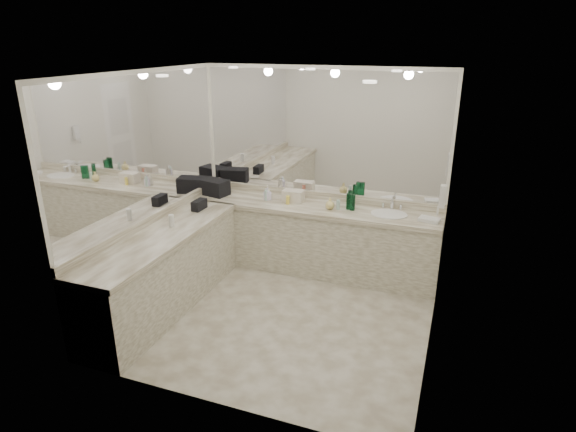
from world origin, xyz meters
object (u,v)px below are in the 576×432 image
at_px(wall_phone, 443,196).
at_px(soap_bottle_c, 330,203).
at_px(sink, 389,215).
at_px(soap_bottle_b, 267,194).
at_px(hand_towel, 429,220).
at_px(black_toiletry_bag, 214,187).
at_px(cream_cosmetic_case, 293,196).
at_px(soap_bottle_a, 267,192).

xyz_separation_m(wall_phone, soap_bottle_c, (-1.33, 0.44, -0.38)).
height_order(sink, soap_bottle_b, soap_bottle_b).
bearing_deg(wall_phone, hand_towel, 106.63).
height_order(wall_phone, soap_bottle_b, wall_phone).
relative_size(black_toiletry_bag, soap_bottle_b, 2.30).
relative_size(cream_cosmetic_case, hand_towel, 1.14).
xyz_separation_m(wall_phone, black_toiletry_bag, (-2.97, 0.47, -0.34)).
relative_size(soap_bottle_a, soap_bottle_b, 1.12).
xyz_separation_m(black_toiletry_bag, soap_bottle_c, (1.64, -0.03, -0.04)).
bearing_deg(soap_bottle_a, soap_bottle_b, -67.46).
bearing_deg(sink, soap_bottle_b, 179.64).
height_order(cream_cosmetic_case, soap_bottle_a, soap_bottle_a).
distance_m(sink, soap_bottle_c, 0.73).
relative_size(wall_phone, black_toiletry_bag, 0.63).
distance_m(black_toiletry_bag, hand_towel, 2.85).
bearing_deg(soap_bottle_b, wall_phone, -13.03).
bearing_deg(hand_towel, wall_phone, -73.37).
bearing_deg(soap_bottle_b, soap_bottle_c, -4.38).
height_order(wall_phone, soap_bottle_a, wall_phone).
bearing_deg(hand_towel, black_toiletry_bag, 179.02).
xyz_separation_m(sink, soap_bottle_b, (-1.60, 0.01, 0.09)).
distance_m(black_toiletry_bag, soap_bottle_a, 0.76).
bearing_deg(soap_bottle_c, black_toiletry_bag, 178.90).
xyz_separation_m(cream_cosmetic_case, soap_bottle_c, (0.53, -0.12, -0.00)).
height_order(wall_phone, cream_cosmetic_case, wall_phone).
bearing_deg(hand_towel, soap_bottle_b, 177.68).
xyz_separation_m(black_toiletry_bag, hand_towel, (2.84, -0.05, -0.09)).
relative_size(sink, cream_cosmetic_case, 1.65).
xyz_separation_m(hand_towel, soap_bottle_a, (-2.09, 0.13, 0.07)).
bearing_deg(soap_bottle_b, hand_towel, -2.32).
bearing_deg(sink, soap_bottle_a, 178.17).
distance_m(cream_cosmetic_case, soap_bottle_b, 0.35).
relative_size(sink, hand_towel, 1.88).
bearing_deg(hand_towel, sink, 171.17).
relative_size(cream_cosmetic_case, soap_bottle_b, 1.61).
bearing_deg(soap_bottle_c, hand_towel, -0.83).
height_order(sink, hand_towel, hand_towel).
distance_m(sink, soap_bottle_b, 1.60).
xyz_separation_m(sink, cream_cosmetic_case, (-1.26, 0.06, 0.08)).
relative_size(black_toiletry_bag, soap_bottle_a, 2.05).
xyz_separation_m(hand_towel, soap_bottle_c, (-1.21, 0.02, 0.05)).
xyz_separation_m(black_toiletry_bag, soap_bottle_a, (0.75, 0.08, -0.02)).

